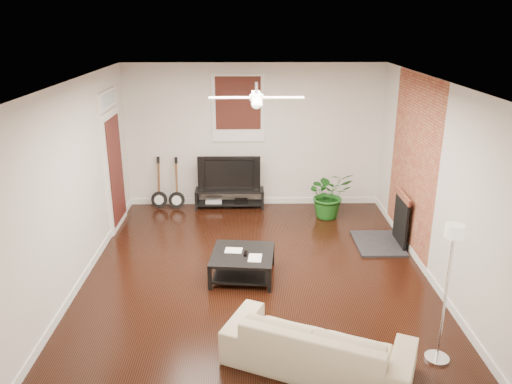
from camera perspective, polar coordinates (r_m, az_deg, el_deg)
The scene contains 14 objects.
room at distance 6.97m, azimuth 0.05°, elevation 0.86°, with size 5.01×6.01×2.81m.
brick_accent at distance 8.34m, azimuth 17.30°, elevation 3.07°, with size 0.02×2.20×2.80m, color #9C4532.
fireplace at distance 8.56m, azimuth 14.85°, elevation -2.97°, with size 0.80×1.10×0.92m, color black.
window_back at distance 9.73m, azimuth -2.03°, elevation 9.46°, with size 1.00×0.06×1.30m, color #33160D.
door_left at distance 9.14m, azimuth -15.79°, elevation 3.60°, with size 0.08×1.00×2.50m, color white.
tv_stand at distance 10.00m, azimuth -3.00°, elevation -0.73°, with size 1.35×0.36×0.38m, color black.
tv at distance 9.85m, azimuth -3.05°, elevation 2.27°, with size 1.21×0.16×0.70m, color black.
coffee_table at distance 7.40m, azimuth -1.52°, elevation -8.25°, with size 0.88×0.88×0.37m, color black.
sofa at distance 5.66m, azimuth 7.00°, elevation -16.69°, with size 2.00×0.78×0.58m, color #C6B094.
floor_lamp at distance 5.79m, azimuth 20.69°, elevation -10.86°, with size 0.27×0.27×1.63m, color silver, non-canonical shape.
potted_plant at distance 9.52m, azimuth 8.29°, elevation -0.24°, with size 0.82×0.71×0.91m, color #195A19.
guitar_left at distance 10.02m, azimuth -11.02°, elevation 0.93°, with size 0.32×0.22×1.03m, color black, non-canonical shape.
guitar_right at distance 9.94m, azimuth -9.06°, elevation 0.89°, with size 0.32×0.22×1.03m, color black, non-canonical shape.
ceiling_fan at distance 6.69m, azimuth 0.06°, elevation 10.65°, with size 1.24×1.24×0.32m, color white, non-canonical shape.
Camera 1 is at (-0.11, -6.62, 3.59)m, focal length 35.32 mm.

